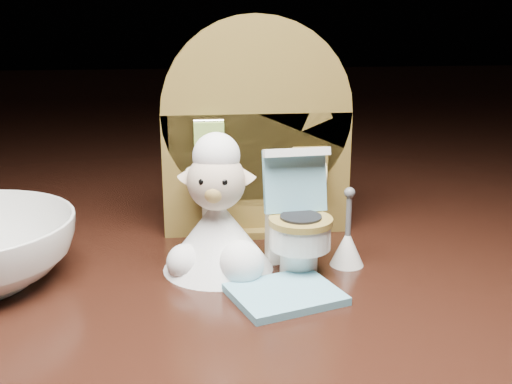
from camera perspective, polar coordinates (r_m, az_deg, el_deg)
backdrop_panel at (r=0.44m, az=-0.05°, el=4.54°), size 0.13×0.05×0.15m
toy_toilet at (r=0.39m, az=3.61°, el=-2.97°), size 0.04×0.05×0.08m
bath_mat at (r=0.36m, az=2.61°, el=-9.06°), size 0.07×0.06×0.00m
toilet_brush at (r=0.40m, az=8.12°, el=-4.68°), size 0.02×0.02×0.05m
plush_lamb at (r=0.39m, az=-3.43°, el=-2.79°), size 0.07×0.07×0.09m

